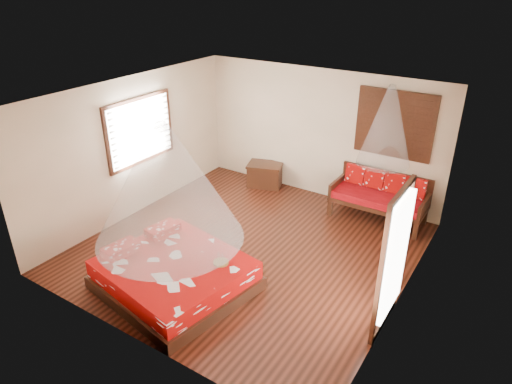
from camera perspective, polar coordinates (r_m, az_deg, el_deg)
room at (r=7.75m, az=-1.02°, el=1.73°), size 5.54×5.54×2.84m
bed at (r=7.45m, az=-10.21°, el=-10.08°), size 2.47×2.30×0.64m
daybed at (r=9.49m, az=15.27°, el=-0.32°), size 1.86×0.83×0.96m
storage_chest at (r=10.66m, az=1.14°, el=2.19°), size 0.93×0.79×0.54m
shutter_panel at (r=9.29m, az=16.94°, el=8.09°), size 1.52×0.06×1.32m
window_left at (r=9.45m, az=-14.26°, el=7.44°), size 0.10×1.74×1.34m
glazed_door at (r=6.45m, az=16.57°, el=-8.33°), size 0.08×1.02×2.16m
wine_tray at (r=7.14m, az=-4.43°, el=-8.53°), size 0.24×0.24×0.20m
mosquito_net_main at (r=6.63m, az=-11.18°, el=1.07°), size 2.21×2.21×1.80m
mosquito_net_daybed at (r=8.83m, az=16.11°, el=7.97°), size 1.01×1.01×1.50m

